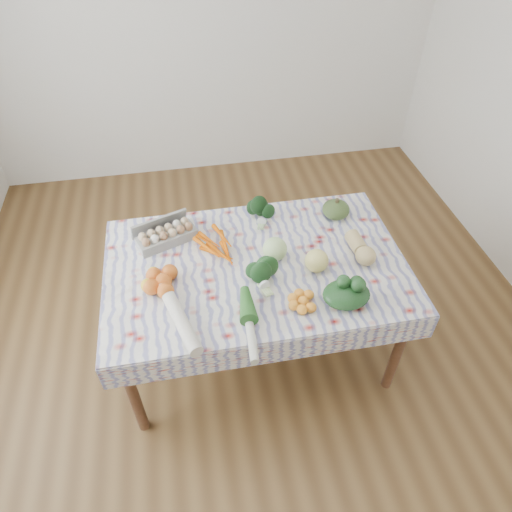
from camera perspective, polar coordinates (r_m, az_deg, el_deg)
ground at (r=3.11m, az=0.00°, el=-11.01°), size 4.50×4.50×0.00m
wall_back at (r=4.19m, az=-6.38°, el=27.63°), size 4.00×0.04×2.80m
dining_table at (r=2.59m, az=0.00°, el=-2.27°), size 1.60×1.00×0.75m
tablecloth at (r=2.53m, az=0.00°, el=-1.05°), size 1.66×1.06×0.01m
egg_carton at (r=2.68m, az=-11.10°, el=2.45°), size 0.37×0.25×0.09m
carrot_bunch at (r=2.60m, az=-5.30°, el=1.13°), size 0.30×0.29×0.05m
kale_bunch at (r=2.76m, az=0.79°, el=5.36°), size 0.17×0.16×0.13m
kabocha_squash at (r=2.85m, az=9.96°, el=5.77°), size 0.17×0.17×0.11m
cabbage at (r=2.52m, az=2.37°, el=0.87°), size 0.17×0.17×0.14m
butternut_squash at (r=2.61m, az=12.96°, el=1.07°), size 0.13×0.25×0.11m
orange_cluster at (r=2.42m, az=-11.49°, el=-3.08°), size 0.32×0.32×0.09m
broccoli at (r=2.38m, az=0.62°, el=-2.65°), size 0.17×0.17×0.11m
mandarin_cluster at (r=2.32m, az=5.92°, el=-5.58°), size 0.21×0.21×0.06m
grapefruit at (r=2.47m, az=7.58°, el=-0.59°), size 0.14×0.14×0.13m
spinach_bag at (r=2.34m, az=11.23°, el=-4.74°), size 0.25×0.21×0.11m
daikon at (r=2.26m, az=-9.58°, el=-7.56°), size 0.20×0.48×0.07m
leek at (r=2.21m, az=-0.81°, el=-8.66°), size 0.07×0.41×0.05m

